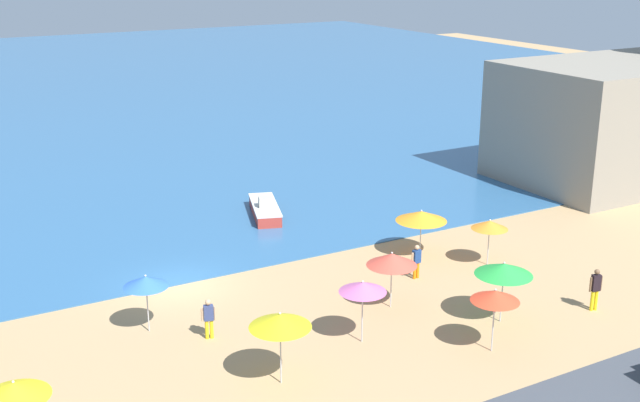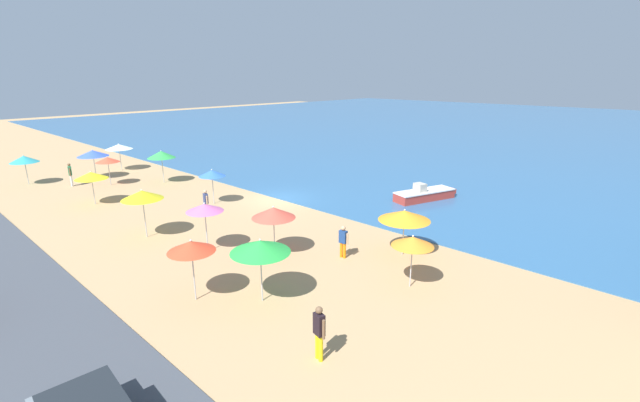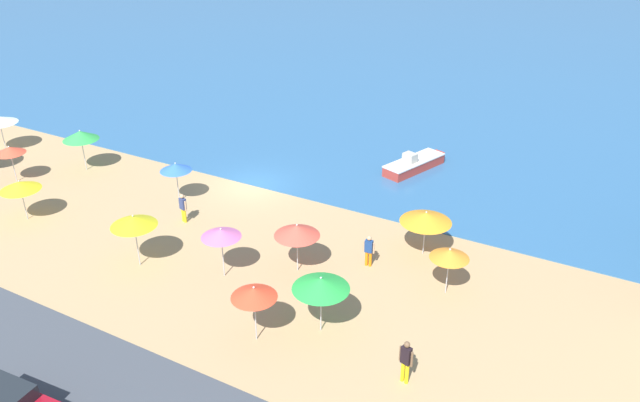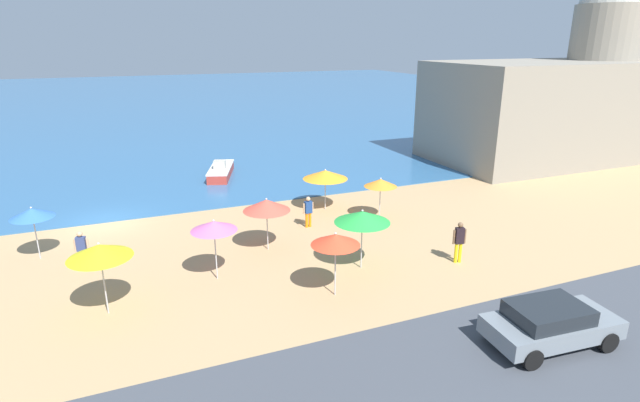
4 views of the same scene
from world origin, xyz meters
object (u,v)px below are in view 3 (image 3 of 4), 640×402
beach_umbrella_3 (133,221)px  skiff_nearshore (414,164)px  beach_umbrella_13 (450,254)px  bather_2 (183,207)px  beach_umbrella_1 (321,284)px  beach_umbrella_6 (80,135)px  beach_umbrella_0 (426,217)px  beach_umbrella_8 (254,293)px  beach_umbrella_7 (9,150)px  bather_1 (406,360)px  beach_umbrella_2 (20,186)px  beach_umbrella_11 (221,233)px  beach_umbrella_5 (297,231)px  beach_umbrella_4 (176,167)px  bather_3 (369,249)px

beach_umbrella_3 → skiff_nearshore: 17.96m
beach_umbrella_13 → bather_2: beach_umbrella_13 is taller
beach_umbrella_1 → beach_umbrella_6: size_ratio=0.97×
beach_umbrella_1 → beach_umbrella_3: beach_umbrella_3 is taller
beach_umbrella_0 → beach_umbrella_6: size_ratio=0.94×
beach_umbrella_0 → beach_umbrella_8: size_ratio=0.99×
beach_umbrella_7 → bather_1: bearing=-9.5°
beach_umbrella_2 → beach_umbrella_11: beach_umbrella_11 is taller
beach_umbrella_7 → beach_umbrella_11: bearing=-7.1°
beach_umbrella_0 → beach_umbrella_6: 21.82m
beach_umbrella_3 → beach_umbrella_8: beach_umbrella_3 is taller
beach_umbrella_5 → beach_umbrella_8: beach_umbrella_8 is taller
beach_umbrella_4 → skiff_nearshore: 14.46m
beach_umbrella_3 → bather_1: 13.82m
bather_1 → skiff_nearshore: 18.64m
beach_umbrella_7 → bather_2: (12.03, 0.96, -1.11)m
beach_umbrella_13 → beach_umbrella_11: bearing=-158.7°
beach_umbrella_7 → beach_umbrella_0: bearing=9.5°
beach_umbrella_7 → bather_2: bearing=4.6°
beach_umbrella_3 → beach_umbrella_11: size_ratio=1.06×
bather_3 → beach_umbrella_2: bearing=-165.4°
beach_umbrella_1 → beach_umbrella_7: 22.87m
beach_umbrella_2 → beach_umbrella_13: bearing=11.3°
beach_umbrella_0 → beach_umbrella_5: bearing=-137.6°
beach_umbrella_11 → bather_1: bearing=-13.6°
beach_umbrella_6 → bather_1: bearing=-17.6°
beach_umbrella_4 → beach_umbrella_3: bearing=-65.8°
beach_umbrella_0 → skiff_nearshore: beach_umbrella_0 is taller
beach_umbrella_8 → beach_umbrella_3: bearing=167.0°
beach_umbrella_0 → beach_umbrella_2: bearing=-160.7°
beach_umbrella_5 → beach_umbrella_8: (1.08, -4.97, 0.11)m
beach_umbrella_0 → beach_umbrella_5: beach_umbrella_5 is taller
beach_umbrella_1 → bather_1: size_ratio=1.41×
beach_umbrella_13 → beach_umbrella_6: bearing=175.8°
beach_umbrella_2 → skiff_nearshore: size_ratio=0.46×
beach_umbrella_1 → beach_umbrella_4: size_ratio=1.08×
beach_umbrella_1 → skiff_nearshore: beach_umbrella_1 is taller
beach_umbrella_4 → beach_umbrella_8: 13.02m
beach_umbrella_0 → beach_umbrella_13: 3.25m
beach_umbrella_5 → skiff_nearshore: 13.24m
beach_umbrella_8 → beach_umbrella_13: 8.54m
beach_umbrella_5 → beach_umbrella_11: beach_umbrella_11 is taller
beach_umbrella_0 → beach_umbrella_7: 24.48m
beach_umbrella_5 → skiff_nearshore: beach_umbrella_5 is taller
beach_umbrella_4 → beach_umbrella_7: size_ratio=1.03×
beach_umbrella_8 → beach_umbrella_11: bearing=141.8°
beach_umbrella_0 → beach_umbrella_2: 20.79m
skiff_nearshore → beach_umbrella_8: bearing=-88.5°
beach_umbrella_6 → beach_umbrella_13: (23.81, -1.75, -0.30)m
beach_umbrella_5 → beach_umbrella_7: bearing=179.7°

